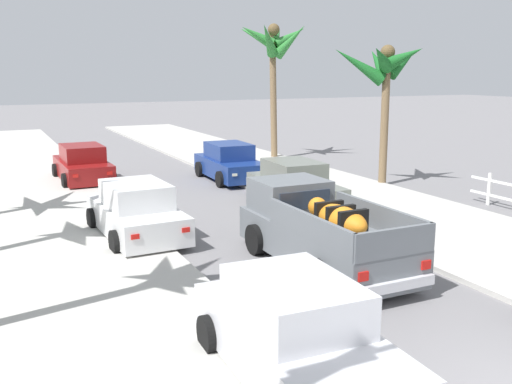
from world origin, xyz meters
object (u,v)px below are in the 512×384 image
at_px(palm_tree_left_fore, 383,70).
at_px(car_right_near, 296,335).
at_px(palm_tree_left_back, 273,46).
at_px(car_left_mid, 83,165).
at_px(car_left_near, 136,212).
at_px(car_left_far, 294,185).
at_px(pickup_truck, 319,231).
at_px(car_right_far, 230,163).

bearing_deg(palm_tree_left_fore, car_right_near, -132.00).
distance_m(car_right_near, palm_tree_left_back, 22.45).
distance_m(car_left_mid, palm_tree_left_back, 11.44).
bearing_deg(car_left_near, car_right_near, -88.20).
bearing_deg(car_left_far, car_right_near, -119.32).
height_order(car_left_near, car_right_near, same).
bearing_deg(palm_tree_left_fore, car_left_near, -163.54).
xyz_separation_m(pickup_truck, palm_tree_left_back, (6.74, 15.36, 4.88)).
distance_m(car_left_far, palm_tree_left_fore, 6.42).
bearing_deg(car_right_far, pickup_truck, -102.23).
relative_size(pickup_truck, palm_tree_left_fore, 0.94).
bearing_deg(car_right_near, car_left_mid, 90.83).
relative_size(pickup_truck, car_right_far, 1.21).
relative_size(car_left_mid, palm_tree_left_back, 0.62).
xyz_separation_m(car_left_mid, palm_tree_left_back, (10.00, 2.44, 4.98)).
bearing_deg(pickup_truck, car_right_far, 77.77).
height_order(car_left_near, palm_tree_left_back, palm_tree_left_back).
distance_m(car_right_far, palm_tree_left_fore, 7.19).
height_order(pickup_truck, car_right_near, pickup_truck).
distance_m(pickup_truck, car_left_mid, 13.34).
relative_size(car_left_far, car_right_far, 1.00).
bearing_deg(car_left_near, palm_tree_left_back, 48.42).
xyz_separation_m(car_left_mid, car_left_far, (5.68, -7.50, 0.00)).
relative_size(pickup_truck, car_left_far, 1.21).
bearing_deg(pickup_truck, car_left_near, 128.82).
distance_m(car_left_near, palm_tree_left_fore, 11.64).
xyz_separation_m(car_left_near, car_left_mid, (0.01, 8.85, 0.00)).
distance_m(pickup_truck, car_left_far, 5.94).
relative_size(car_left_near, car_left_mid, 1.01).
relative_size(car_right_far, palm_tree_left_fore, 0.78).
height_order(car_left_mid, palm_tree_left_fore, palm_tree_left_fore).
xyz_separation_m(car_left_near, palm_tree_left_fore, (10.55, 3.12, 3.81)).
height_order(car_right_near, car_left_mid, same).
relative_size(car_right_far, palm_tree_left_back, 0.63).
xyz_separation_m(car_left_mid, car_right_far, (5.60, -2.14, 0.00)).
height_order(pickup_truck, palm_tree_left_back, palm_tree_left_back).
relative_size(car_right_near, car_left_mid, 1.01).
bearing_deg(car_right_far, palm_tree_left_fore, -36.06).
bearing_deg(car_right_near, car_right_far, 70.37).
bearing_deg(car_left_far, palm_tree_left_back, 66.47).
distance_m(pickup_truck, palm_tree_left_back, 17.47).
bearing_deg(car_right_near, car_left_far, 60.68).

